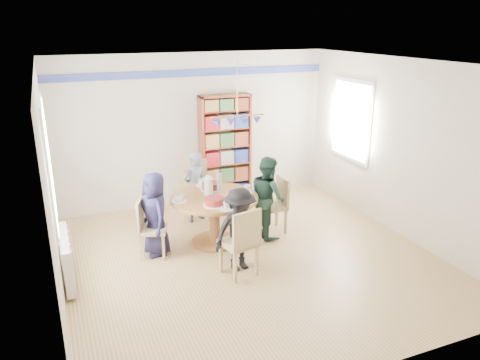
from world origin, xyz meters
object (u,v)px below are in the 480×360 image
chair_left (148,225)px  person_right (268,197)px  person_near (240,230)px  bookshelf (225,149)px  chair_far (195,187)px  chair_right (277,202)px  radiator (67,258)px  person_far (195,187)px  chair_near (242,240)px  dining_table (214,209)px  person_left (155,214)px

chair_left → person_right: 1.87m
person_right → person_near: person_right is taller
person_near → bookshelf: bookshelf is taller
chair_far → chair_right: bearing=-44.1°
chair_right → radiator: bearing=-172.7°
person_right → bookshelf: (-0.05, 1.72, 0.33)m
person_far → chair_left: bearing=24.1°
chair_right → chair_near: (-1.06, -1.11, 0.04)m
chair_far → person_near: 1.91m
person_far → person_near: person_far is taller
chair_right → person_right: bearing=-157.3°
bookshelf → person_near: bearing=-106.7°
person_right → person_near: 1.17m
chair_far → chair_left: bearing=-134.1°
dining_table → bookshelf: bookshelf is taller
person_left → person_near: size_ratio=1.05×
chair_left → person_right: bearing=-0.4°
radiator → person_far: (2.10, 1.30, 0.25)m
chair_far → chair_near: bearing=-90.8°
chair_near → person_near: 0.21m
person_left → person_far: person_left is taller
person_left → person_far: (0.87, 0.92, -0.01)m
radiator → person_near: size_ratio=0.86×
dining_table → chair_left: bearing=-178.1°
bookshelf → chair_left: bearing=-136.9°
chair_far → person_far: size_ratio=0.84×
dining_table → chair_far: bearing=88.5°
chair_right → bookshelf: bookshelf is taller
chair_far → person_far: bearing=-110.7°
radiator → bookshelf: (2.93, 2.04, 0.62)m
chair_right → person_near: (-1.01, -0.92, 0.09)m
radiator → dining_table: (2.12, 0.37, 0.21)m
radiator → chair_right: (3.17, 0.41, 0.13)m
radiator → person_near: (2.16, -0.51, 0.23)m
chair_far → bookshelf: bookshelf is taller
radiator → chair_left: (1.11, 0.34, 0.12)m
person_near → chair_right: bearing=33.2°
person_right → bookshelf: 1.75m
dining_table → person_far: bearing=90.7°
person_right → person_left: bearing=86.9°
bookshelf → person_left: bearing=-135.5°
chair_right → chair_far: (-1.03, 1.00, 0.07)m
chair_left → person_near: person_near is taller
chair_near → person_far: (-0.01, 2.00, 0.08)m
person_near → bookshelf: (0.77, 2.55, 0.39)m
dining_table → chair_left: chair_left is taller
person_right → person_far: bearing=40.4°
chair_left → person_near: size_ratio=0.74×
chair_left → chair_far: 1.49m
radiator → person_near: bearing=-13.3°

